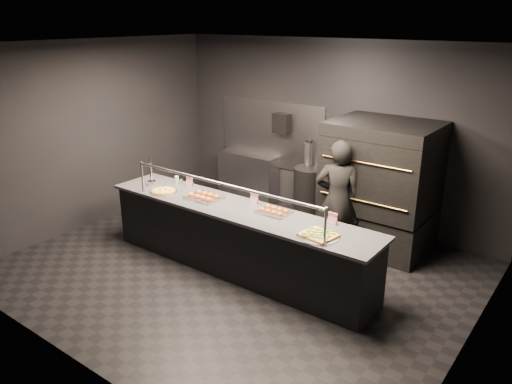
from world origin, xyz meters
TOP-DOWN VIEW (x-y plane):
  - room at (-0.02, 0.05)m, footprint 6.04×6.00m
  - service_counter at (0.00, -0.00)m, footprint 4.10×0.78m
  - pizza_oven at (1.20, 1.90)m, footprint 1.50×1.23m
  - prep_shelf at (-1.60, 2.32)m, footprint 1.20×0.35m
  - towel_dispenser at (-0.90, 2.39)m, footprint 0.30×0.20m
  - fire_extinguisher at (-0.35, 2.40)m, footprint 0.14×0.14m
  - beer_tap at (-1.60, -0.05)m, footprint 0.13×0.18m
  - round_pizza at (-1.24, -0.15)m, footprint 0.40×0.40m
  - slider_tray_a at (-0.59, 0.00)m, footprint 0.52×0.42m
  - slider_tray_b at (0.50, 0.15)m, footprint 0.42×0.32m
  - square_pizza at (1.34, -0.15)m, footprint 0.48×0.48m
  - condiment_jar at (-1.37, 0.28)m, footprint 0.15×0.06m
  - tent_cards at (0.08, 0.28)m, footprint 2.54×0.04m
  - trash_bin at (-0.20, 2.22)m, footprint 0.54×0.54m
  - worker at (0.87, 1.19)m, footprint 0.75×0.65m

SIDE VIEW (x-z plane):
  - prep_shelf at x=-1.60m, z-range 0.00..0.90m
  - trash_bin at x=-0.20m, z-range 0.00..0.90m
  - service_counter at x=0.00m, z-range -0.22..1.15m
  - worker at x=0.87m, z-range 0.00..1.74m
  - round_pizza at x=-1.24m, z-range 0.92..0.95m
  - square_pizza at x=1.34m, z-range 0.92..0.96m
  - slider_tray_b at x=0.50m, z-range 0.91..0.98m
  - slider_tray_a at x=-0.59m, z-range 0.91..0.99m
  - pizza_oven at x=1.20m, z-range 0.01..1.92m
  - condiment_jar at x=-1.37m, z-range 0.92..1.02m
  - tent_cards at x=0.08m, z-range 0.92..1.07m
  - beer_tap at x=-1.60m, z-range 0.82..1.30m
  - fire_extinguisher at x=-0.35m, z-range 0.81..1.31m
  - room at x=-0.02m, z-range 0.00..3.00m
  - towel_dispenser at x=-0.90m, z-range 1.38..1.73m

